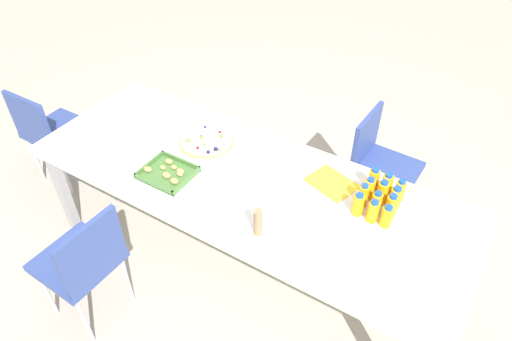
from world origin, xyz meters
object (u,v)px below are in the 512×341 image
Objects in this scene: chair_near_left at (379,160)px; cardboard_tube at (258,222)px; juice_bottle_1 at (387,185)px; juice_bottle_6 at (391,206)px; juice_bottle_9 at (387,216)px; plate_stack at (261,171)px; napkin_stack at (144,132)px; juice_bottle_11 at (358,204)px; paper_folder at (332,183)px; fruit_pizza at (207,141)px; juice_bottle_3 at (396,198)px; juice_bottle_0 at (400,190)px; juice_bottle_2 at (374,180)px; snack_tray at (168,173)px; juice_bottle_5 at (369,189)px; juice_bottle_7 at (376,202)px; chair_end at (49,129)px; chair_far_right at (84,260)px; juice_bottle_4 at (382,192)px; juice_bottle_8 at (363,195)px; party_table at (244,186)px; juice_bottle_10 at (373,211)px.

cardboard_tube reaches higher than chair_near_left.
juice_bottle_1 is 0.76m from cardboard_tube.
juice_bottle_6 reaches higher than juice_bottle_9.
cardboard_tube is at bearing 41.83° from juice_bottle_6.
napkin_stack is at bearing 4.70° from plate_stack.
paper_folder is at bearing -34.32° from juice_bottle_11.
fruit_pizza is 0.42m from napkin_stack.
juice_bottle_3 is (-0.27, 0.61, 0.29)m from chair_near_left.
juice_bottle_0 is 0.15m from juice_bottle_2.
juice_bottle_0 is 0.97× the size of juice_bottle_3.
juice_bottle_9 is at bearing -143.24° from cardboard_tube.
chair_near_left is 0.80m from juice_bottle_6.
juice_bottle_11 is 1.08m from snack_tray.
napkin_stack is (1.44, 0.20, -0.05)m from juice_bottle_5.
plate_stack is (0.59, -0.01, -0.05)m from juice_bottle_11.
juice_bottle_9 is (-0.08, 0.07, 0.00)m from juice_bottle_7.
chair_end is 6.16× the size of juice_bottle_3.
plate_stack is (-1.71, -0.18, 0.25)m from chair_end.
chair_far_right is 5.53× the size of napkin_stack.
juice_bottle_4 is (-0.07, 0.06, -0.00)m from juice_bottle_2.
cardboard_tube is at bearing 51.99° from juice_bottle_8.
party_table is 0.70m from juice_bottle_5.
chair_far_right is 6.26× the size of juice_bottle_9.
juice_bottle_2 is at bearing -172.40° from fruit_pizza.
napkin_stack is 1.12m from cardboard_tube.
juice_bottle_11 is at bearing 42.73° from juice_bottle_7.
juice_bottle_10 is at bearing -173.81° from party_table.
chair_end is 2.42m from juice_bottle_4.
juice_bottle_2 is 1.09× the size of juice_bottle_10.
chair_far_right reaches higher than fruit_pizza.
juice_bottle_2 is 0.10m from juice_bottle_4.
juice_bottle_2 is 0.27m from juice_bottle_9.
juice_bottle_3 is at bearing 25.83° from chair_near_left.
snack_tray is 1.10× the size of paper_folder.
cardboard_tube is (0.44, 0.61, 0.01)m from juice_bottle_1.
juice_bottle_10 reaches higher than napkin_stack.
juice_bottle_1 reaches higher than napkin_stack.
juice_bottle_5 is 0.62m from plate_stack.
chair_far_right is 6.06× the size of juice_bottle_11.
juice_bottle_5 is at bearing -26.14° from juice_bottle_6.
party_table is at bearing -47.39° from cardboard_tube.
juice_bottle_8 is 0.55× the size of paper_folder.
chair_end is at bearing 8.97° from juice_bottle_0.
juice_bottle_6 is 0.98× the size of napkin_stack.
party_table is at bearing -153.10° from snack_tray.
juice_bottle_11 is at bearing 88.17° from juice_bottle_5.
juice_bottle_2 is 0.57× the size of paper_folder.
juice_bottle_5 reaches higher than paper_folder.
juice_bottle_6 is at bearing -163.36° from snack_tray.
chair_near_left is at bearing -63.68° from juice_bottle_0.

